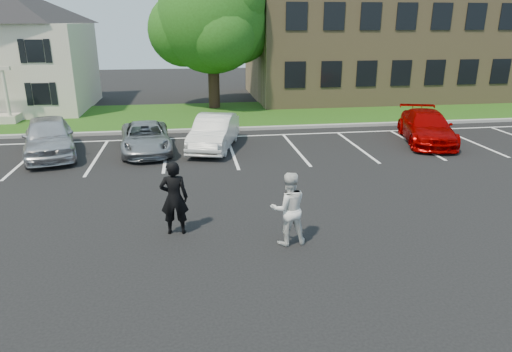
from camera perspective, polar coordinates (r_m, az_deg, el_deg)
The scene contains 13 objects.
ground_plane at distance 12.21m, azimuth 0.70°, elevation -7.06°, with size 90.00×90.00×0.00m, color black.
curb at distance 23.51m, azimuth -3.97°, elevation 5.85°, with size 40.00×0.30×0.15m, color gray.
grass_strip at distance 27.42m, azimuth -4.66°, elevation 7.62°, with size 44.00×8.00×0.08m, color #1E4C11.
stall_lines at distance 20.75m, azimuth 0.59°, elevation 3.94°, with size 34.00×5.36×0.01m.
house at distance 32.84m, azimuth -29.40°, elevation 13.87°, with size 10.30×9.22×7.60m.
office_building at distance 36.45m, azimuth 17.89°, elevation 16.10°, with size 22.40×10.40×8.30m.
tree at distance 29.36m, azimuth -5.35°, elevation 18.77°, with size 7.80×7.20×8.80m.
man_black_suit at distance 11.99m, azimuth -10.20°, elevation -2.70°, with size 0.72×0.48×1.99m, color black.
man_white_shirt at distance 11.31m, azimuth 4.07°, elevation -4.08°, with size 0.91×0.71×1.88m, color silver.
car_silver_west at distance 20.69m, azimuth -24.49°, elevation 4.48°, with size 1.91×4.75×1.62m, color silver.
car_silver_minivan at distance 20.08m, azimuth -13.63°, elevation 4.68°, with size 2.02×4.39×1.22m, color #95979C.
car_white_sedan at distance 20.09m, azimuth -5.26°, elevation 5.48°, with size 1.54×4.40×1.45m, color silver.
car_red_compact at distance 22.47m, azimuth 20.54°, elevation 5.74°, with size 1.98×4.88×1.42m, color #990000.
Camera 1 is at (-1.76, -10.85, 5.33)m, focal length 32.00 mm.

